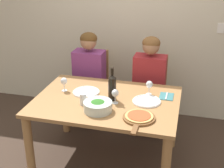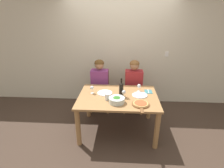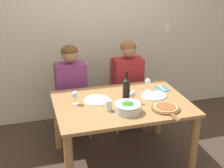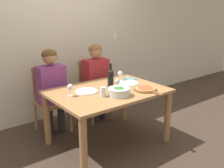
# 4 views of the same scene
# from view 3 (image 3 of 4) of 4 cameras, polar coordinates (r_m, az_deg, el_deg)

# --- Properties ---
(ground_plane) EXTENTS (40.00, 40.00, 0.00)m
(ground_plane) POSITION_cam_3_polar(r_m,az_deg,el_deg) (3.76, 1.64, -13.65)
(ground_plane) COLOR #3D2D23
(back_wall) EXTENTS (10.00, 0.06, 2.70)m
(back_wall) POSITION_cam_3_polar(r_m,az_deg,el_deg) (4.38, -3.30, 10.77)
(back_wall) COLOR beige
(back_wall) RESTS_ON ground
(dining_table) EXTENTS (1.44, 1.03, 0.74)m
(dining_table) POSITION_cam_3_polar(r_m,az_deg,el_deg) (3.44, 1.75, -5.14)
(dining_table) COLOR #9E7042
(dining_table) RESTS_ON ground
(chair_left) EXTENTS (0.42, 0.42, 0.95)m
(chair_left) POSITION_cam_3_polar(r_m,az_deg,el_deg) (4.15, -7.54, -2.23)
(chair_left) COLOR #9E7042
(chair_left) RESTS_ON ground
(chair_right) EXTENTS (0.42, 0.42, 0.95)m
(chair_right) POSITION_cam_3_polar(r_m,az_deg,el_deg) (4.31, 2.46, -1.13)
(chair_right) COLOR #9E7042
(chair_right) RESTS_ON ground
(person_woman) EXTENTS (0.47, 0.51, 1.22)m
(person_woman) POSITION_cam_3_polar(r_m,az_deg,el_deg) (3.96, -7.43, 0.15)
(person_woman) COLOR #28282D
(person_woman) RESTS_ON ground
(person_man) EXTENTS (0.47, 0.51, 1.22)m
(person_man) POSITION_cam_3_polar(r_m,az_deg,el_deg) (4.13, 3.01, 1.21)
(person_man) COLOR #28282D
(person_man) RESTS_ON ground
(wine_bottle) EXTENTS (0.08, 0.08, 0.34)m
(wine_bottle) POSITION_cam_3_polar(r_m,az_deg,el_deg) (3.36, 2.64, -0.94)
(wine_bottle) COLOR black
(wine_bottle) RESTS_ON dining_table
(broccoli_bowl) EXTENTS (0.27, 0.27, 0.10)m
(broccoli_bowl) POSITION_cam_3_polar(r_m,az_deg,el_deg) (3.15, 2.88, -4.37)
(broccoli_bowl) COLOR silver
(broccoli_bowl) RESTS_ON dining_table
(dinner_plate_left) EXTENTS (0.28, 0.28, 0.02)m
(dinner_plate_left) POSITION_cam_3_polar(r_m,az_deg,el_deg) (3.41, -2.80, -2.96)
(dinner_plate_left) COLOR white
(dinner_plate_left) RESTS_ON dining_table
(dinner_plate_right) EXTENTS (0.28, 0.28, 0.02)m
(dinner_plate_right) POSITION_cam_3_polar(r_m,az_deg,el_deg) (3.56, 7.68, -2.09)
(dinner_plate_right) COLOR white
(dinner_plate_right) RESTS_ON dining_table
(pizza_on_board) EXTENTS (0.29, 0.43, 0.04)m
(pizza_on_board) POSITION_cam_3_polar(r_m,az_deg,el_deg) (3.26, 9.87, -4.39)
(pizza_on_board) COLOR brown
(pizza_on_board) RESTS_ON dining_table
(wine_glass_left) EXTENTS (0.07, 0.07, 0.15)m
(wine_glass_left) POSITION_cam_3_polar(r_m,az_deg,el_deg) (3.32, -6.79, -2.02)
(wine_glass_left) COLOR silver
(wine_glass_left) RESTS_ON dining_table
(wine_glass_right) EXTENTS (0.07, 0.07, 0.15)m
(wine_glass_right) POSITION_cam_3_polar(r_m,az_deg,el_deg) (3.67, 6.58, 0.35)
(wine_glass_right) COLOR silver
(wine_glass_right) RESTS_ON dining_table
(wine_glass_centre) EXTENTS (0.07, 0.07, 0.15)m
(wine_glass_centre) POSITION_cam_3_polar(r_m,az_deg,el_deg) (3.32, 3.81, -1.88)
(wine_glass_centre) COLOR silver
(wine_glass_centre) RESTS_ON dining_table
(water_tumbler) EXTENTS (0.07, 0.07, 0.12)m
(water_tumbler) POSITION_cam_3_polar(r_m,az_deg,el_deg) (3.17, -0.62, -3.94)
(water_tumbler) COLOR silver
(water_tumbler) RESTS_ON dining_table
(fork_on_napkin) EXTENTS (0.14, 0.18, 0.01)m
(fork_on_napkin) POSITION_cam_3_polar(r_m,az_deg,el_deg) (3.77, 9.15, -0.86)
(fork_on_napkin) COLOR #387075
(fork_on_napkin) RESTS_ON dining_table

